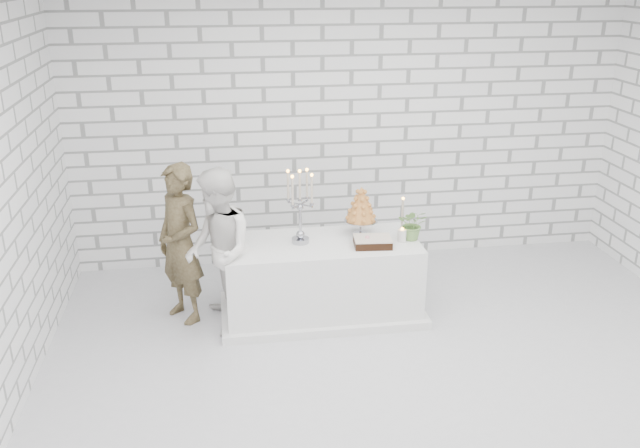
% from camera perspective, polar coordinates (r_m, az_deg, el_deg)
% --- Properties ---
extents(ground, '(6.00, 5.00, 0.01)m').
position_cam_1_polar(ground, '(5.70, 7.29, -12.68)').
color(ground, silver).
rests_on(ground, ground).
extents(wall_back, '(6.00, 0.01, 3.00)m').
position_cam_1_polar(wall_back, '(7.37, 2.60, 8.09)').
color(wall_back, white).
rests_on(wall_back, ground).
extents(wall_front, '(6.00, 0.01, 3.00)m').
position_cam_1_polar(wall_front, '(2.98, 22.01, -14.41)').
color(wall_front, white).
rests_on(wall_front, ground).
extents(cake_table, '(1.80, 0.80, 0.75)m').
position_cam_1_polar(cake_table, '(6.39, 0.16, -4.66)').
color(cake_table, white).
rests_on(cake_table, ground).
extents(groom, '(0.63, 0.66, 1.52)m').
position_cam_1_polar(groom, '(6.31, -11.73, -1.66)').
color(groom, '#3D301B').
rests_on(groom, ground).
extents(bride, '(0.67, 0.81, 1.52)m').
position_cam_1_polar(bride, '(6.08, -8.59, -2.33)').
color(bride, white).
rests_on(bride, ground).
extents(candelabra, '(0.32, 0.32, 0.70)m').
position_cam_1_polar(candelabra, '(6.11, -1.70, 1.47)').
color(candelabra, '#9798A1').
rests_on(candelabra, cake_table).
extents(croquembouche, '(0.37, 0.37, 0.48)m').
position_cam_1_polar(croquembouche, '(6.34, 3.48, 1.11)').
color(croquembouche, '#A85E20').
rests_on(croquembouche, cake_table).
extents(chocolate_cake, '(0.36, 0.27, 0.08)m').
position_cam_1_polar(chocolate_cake, '(6.17, 4.48, -1.51)').
color(chocolate_cake, black).
rests_on(chocolate_cake, cake_table).
extents(pillar_candle, '(0.09, 0.09, 0.12)m').
position_cam_1_polar(pillar_candle, '(6.28, 6.96, -0.99)').
color(pillar_candle, white).
rests_on(pillar_candle, cake_table).
extents(extra_taper, '(0.07, 0.07, 0.32)m').
position_cam_1_polar(extra_taper, '(6.51, 6.99, 0.75)').
color(extra_taper, '#BDAE9A').
rests_on(extra_taper, cake_table).
extents(flowers, '(0.33, 0.31, 0.31)m').
position_cam_1_polar(flowers, '(6.32, 7.88, 0.00)').
color(flowers, '#417334').
rests_on(flowers, cake_table).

